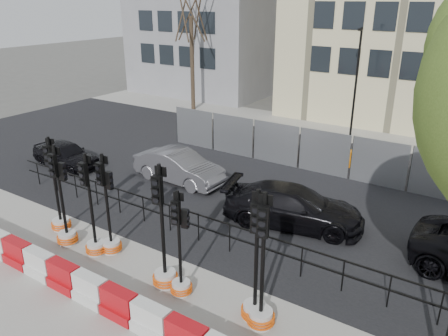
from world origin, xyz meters
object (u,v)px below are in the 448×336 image
Objects in this scene: traffic_signal_h at (261,301)px; car_a at (66,154)px; traffic_signal_a at (59,212)px; traffic_signal_d at (110,230)px; car_c at (293,206)px.

traffic_signal_h is 0.97× the size of car_a.
traffic_signal_h reaches higher than car_a.
traffic_signal_a reaches higher than car_a.
traffic_signal_d is at bearing 161.22° from traffic_signal_h.
car_a is 0.71× the size of car_c.
traffic_signal_a is 7.98m from car_c.
traffic_signal_a is 2.50m from traffic_signal_d.
traffic_signal_h is (7.97, -0.37, 0.04)m from traffic_signal_a.
car_a is (-7.33, 4.08, -0.17)m from traffic_signal_d.
traffic_signal_d is 6.18m from car_c.
traffic_signal_a reaches higher than car_c.
traffic_signal_a reaches higher than traffic_signal_d.
traffic_signal_h is (5.47, -0.33, -0.05)m from traffic_signal_d.
traffic_signal_d is at bearing -18.79° from traffic_signal_a.
car_c is (-1.52, 5.07, -0.03)m from traffic_signal_h.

